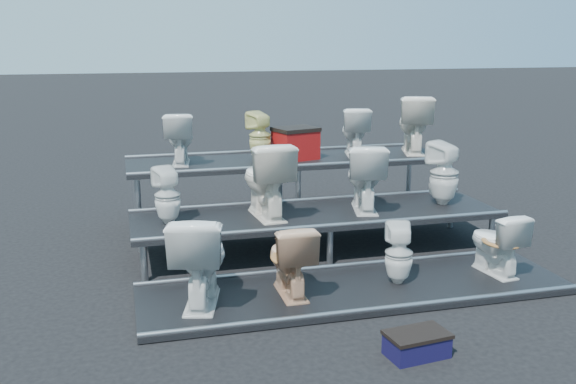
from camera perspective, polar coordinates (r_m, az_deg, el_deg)
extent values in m
plane|color=black|center=(7.51, 2.57, -5.24)|extent=(80.00, 80.00, 0.00)
cube|color=black|center=(6.35, 6.07, -8.62)|extent=(4.20, 1.20, 0.06)
cube|color=black|center=(7.44, 2.59, -3.56)|extent=(4.20, 1.20, 0.46)
cube|color=black|center=(8.60, 0.04, 0.19)|extent=(4.20, 1.20, 0.86)
imported|color=silver|center=(5.85, -7.85, -5.87)|extent=(0.67, 0.93, 0.85)
imported|color=tan|center=(6.03, 0.19, -5.93)|extent=(0.39, 0.69, 0.70)
imported|color=silver|center=(6.40, 9.82, -5.40)|extent=(0.34, 0.34, 0.61)
imported|color=silver|center=(6.89, 18.00, -4.29)|extent=(0.44, 0.68, 0.65)
imported|color=silver|center=(7.00, -10.67, -0.31)|extent=(0.35, 0.35, 0.62)
imported|color=white|center=(7.12, -1.98, 1.14)|extent=(0.54, 0.87, 0.86)
imported|color=silver|center=(7.47, 6.82, 1.36)|extent=(0.61, 0.85, 0.79)
imported|color=silver|center=(7.90, 13.70, 1.64)|extent=(0.46, 0.46, 0.76)
imported|color=silver|center=(8.21, -9.62, 4.75)|extent=(0.45, 0.69, 0.65)
imported|color=#DBD786|center=(8.37, -2.51, 5.01)|extent=(0.38, 0.38, 0.63)
imported|color=silver|center=(8.73, 5.92, 5.39)|extent=(0.49, 0.71, 0.66)
imported|color=white|center=(9.06, 11.10, 5.96)|extent=(0.66, 0.88, 0.80)
cube|color=maroon|center=(8.45, 0.68, 4.20)|extent=(0.61, 0.54, 0.37)
cube|color=black|center=(5.23, 11.37, -13.26)|extent=(0.50, 0.34, 0.17)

